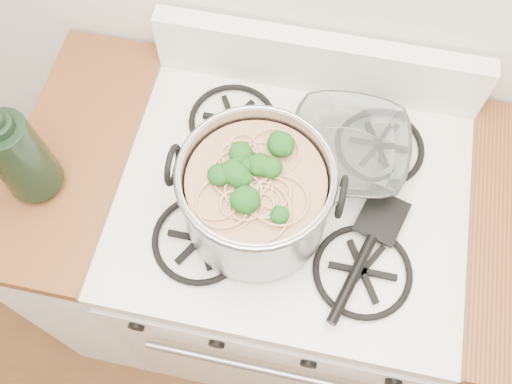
% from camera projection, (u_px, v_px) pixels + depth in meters
% --- Properties ---
extents(gas_range, '(0.76, 0.66, 0.92)m').
position_uv_depth(gas_range, '(284.00, 264.00, 1.66)').
color(gas_range, white).
rests_on(gas_range, ground).
extents(counter_left, '(0.25, 0.65, 0.92)m').
position_uv_depth(counter_left, '(117.00, 227.00, 1.69)').
color(counter_left, silver).
rests_on(counter_left, ground).
extents(stock_pot, '(0.33, 0.30, 0.20)m').
position_uv_depth(stock_pot, '(256.00, 196.00, 1.11)').
color(stock_pot, gray).
rests_on(stock_pot, gas_range).
extents(spatula, '(0.37, 0.38, 0.02)m').
position_uv_depth(spatula, '(383.00, 216.00, 1.19)').
color(spatula, black).
rests_on(spatula, gas_range).
extents(glass_bowl, '(0.11, 0.11, 0.03)m').
position_uv_depth(glass_bowl, '(347.00, 153.00, 1.25)').
color(glass_bowl, white).
rests_on(glass_bowl, gas_range).
extents(bottle, '(0.14, 0.14, 0.31)m').
position_uv_depth(bottle, '(13.00, 148.00, 1.10)').
color(bottle, black).
rests_on(bottle, counter_left).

